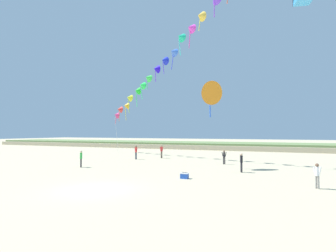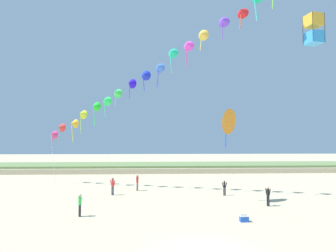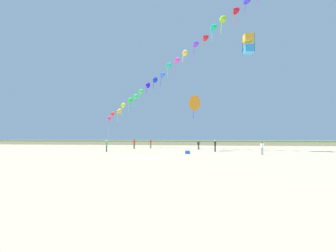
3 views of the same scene
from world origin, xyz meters
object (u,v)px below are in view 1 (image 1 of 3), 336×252
at_px(person_far_left, 241,161).
at_px(person_near_right, 224,156).
at_px(person_near_left, 317,174).
at_px(person_far_center, 81,158).
at_px(person_far_right, 136,151).
at_px(person_mid_center, 162,151).
at_px(large_kite_mid_trail, 210,93).
at_px(beach_cooler, 184,176).

bearing_deg(person_far_left, person_near_right, 115.43).
relative_size(person_near_left, person_far_center, 0.94).
bearing_deg(person_far_center, person_far_right, 82.03).
bearing_deg(person_near_right, person_mid_center, 158.94).
distance_m(person_near_left, large_kite_mid_trail, 12.30).
xyz_separation_m(person_near_right, person_far_right, (-11.26, 0.77, 0.14)).
distance_m(person_near_left, person_near_right, 12.55).
relative_size(person_near_left, person_far_right, 0.88).
bearing_deg(person_near_left, beach_cooler, 178.79).
relative_size(person_far_right, person_far_center, 1.06).
bearing_deg(large_kite_mid_trail, person_far_right, 158.33).
relative_size(person_near_right, beach_cooler, 2.60).
bearing_deg(person_far_left, beach_cooler, -126.69).
distance_m(person_far_center, large_kite_mid_trail, 14.08).
xyz_separation_m(person_near_right, beach_cooler, (-1.07, -9.86, -0.66)).
relative_size(person_near_left, person_far_left, 0.93).
height_order(person_near_left, person_far_right, person_far_right).
relative_size(person_far_left, beach_cooler, 2.87).
distance_m(person_near_right, large_kite_mid_trail, 7.27).
bearing_deg(person_far_left, person_far_center, -169.55).
distance_m(person_near_right, beach_cooler, 9.94).
distance_m(person_mid_center, beach_cooler, 15.44).
bearing_deg(person_near_left, person_far_center, 173.87).
xyz_separation_m(person_far_left, large_kite_mid_trail, (-3.13, 1.70, 6.28)).
bearing_deg(beach_cooler, person_near_left, -1.21).
bearing_deg(person_far_center, person_far_left, 10.45).
xyz_separation_m(person_near_left, beach_cooler, (-8.60, 0.18, -0.68)).
bearing_deg(beach_cooler, person_near_right, 83.79).
relative_size(person_mid_center, person_far_right, 0.99).
bearing_deg(person_far_left, person_near_left, -43.95).
distance_m(person_near_right, person_far_left, 5.69).
bearing_deg(person_mid_center, large_kite_mid_trail, -39.86).
bearing_deg(person_near_left, person_mid_center, 140.66).
bearing_deg(beach_cooler, person_mid_center, 120.53).
relative_size(person_near_right, person_far_left, 0.91).
distance_m(person_far_right, person_far_center, 8.74).
xyz_separation_m(person_mid_center, person_far_center, (-3.56, -11.32, -0.05)).
bearing_deg(person_far_right, person_near_right, -3.90).
bearing_deg(beach_cooler, person_far_center, 170.22).
height_order(person_far_left, beach_cooler, person_far_left).
bearing_deg(person_near_right, person_far_center, -147.68).
bearing_deg(person_near_right, large_kite_mid_trail, -101.33).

